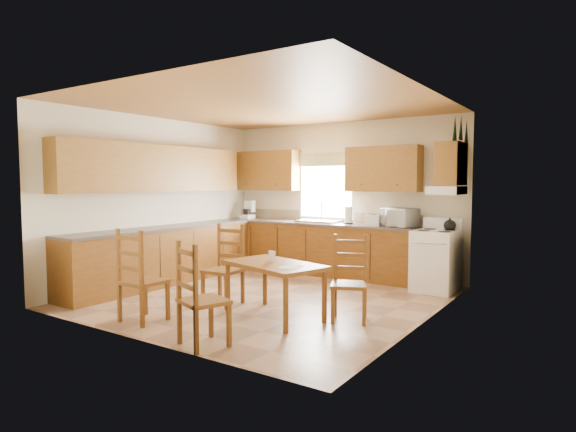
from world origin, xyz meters
The scene contains 35 objects.
floor centered at (0.00, 0.00, 0.00)m, with size 4.50×4.50×0.00m, color #967458.
ceiling centered at (0.00, 0.00, 2.70)m, with size 4.50×4.50×0.00m, color #9E6B33.
wall_left centered at (-2.25, 0.00, 1.35)m, with size 4.50×4.50×0.00m, color beige.
wall_right centered at (2.25, 0.00, 1.35)m, with size 4.50×4.50×0.00m, color beige.
wall_back centered at (0.00, 2.25, 1.35)m, with size 4.50×4.50×0.00m, color beige.
wall_front centered at (0.00, -2.25, 1.35)m, with size 4.50×4.50×0.00m, color beige.
lower_cab_back centered at (-0.38, 1.95, 0.44)m, with size 3.75×0.60×0.88m, color brown.
lower_cab_left centered at (-1.95, -0.15, 0.44)m, with size 0.60×3.60×0.88m, color brown.
counter_back centered at (-0.38, 1.95, 0.90)m, with size 3.75×0.63×0.04m, color #4C403B.
counter_left centered at (-1.95, -0.15, 0.90)m, with size 0.63×3.60×0.04m, color #4C403B.
backsplash centered at (-0.38, 2.24, 1.01)m, with size 3.75×0.01×0.18m, color #89765B.
upper_cab_back_left centered at (-1.55, 2.08, 1.85)m, with size 1.41×0.33×0.75m, color brown.
upper_cab_back_right centered at (0.86, 2.08, 1.85)m, with size 1.25×0.33×0.75m, color brown.
upper_cab_left centered at (-2.08, -0.15, 1.85)m, with size 0.33×3.60×0.75m, color brown.
upper_cab_stove centered at (2.08, 1.65, 1.90)m, with size 0.33×0.62×0.62m, color brown.
range_hood centered at (2.03, 1.65, 1.52)m, with size 0.44×0.62×0.12m, color silver.
window_frame centered at (-0.30, 2.22, 1.55)m, with size 1.13×0.02×1.18m, color silver.
window_pane centered at (-0.30, 2.21, 1.55)m, with size 1.05×0.01×1.10m, color white.
window_valance centered at (-0.30, 2.19, 2.05)m, with size 1.19×0.01×0.24m, color #517236.
sink_basin centered at (-0.30, 1.95, 0.94)m, with size 0.75×0.45×0.04m, color silver.
pine_decal_a centered at (2.21, 1.33, 2.38)m, with size 0.22×0.22×0.36m, color black.
pine_decal_b centered at (2.21, 1.65, 2.42)m, with size 0.22×0.22×0.36m, color black.
pine_decal_c centered at (2.21, 1.97, 2.38)m, with size 0.22×0.22×0.36m, color black.
stove centered at (1.88, 1.71, 0.45)m, with size 0.61×0.63×0.90m, color silver.
coffeemaker centered at (-1.91, 1.96, 1.08)m, with size 0.18×0.22×0.31m, color silver.
paper_towel centered at (0.28, 1.97, 1.07)m, with size 0.13×0.13×0.30m, color white.
toaster centered at (0.79, 1.85, 1.01)m, with size 0.23×0.15×0.19m, color silver.
microwave centered at (1.21, 1.95, 1.07)m, with size 0.50×0.36×0.30m, color silver.
dining_table centered at (0.67, -0.78, 0.33)m, with size 1.24×0.71×0.67m, color brown.
chair_near_left centered at (-0.52, -1.76, 0.55)m, with size 0.46×0.44×1.09m, color brown.
chair_near_right centered at (0.66, -1.99, 0.52)m, with size 0.44×0.42×1.05m, color brown.
chair_far_left centered at (-0.26, -0.66, 0.53)m, with size 0.45×0.42×1.06m, color brown.
chair_far_right centered at (1.49, -0.40, 0.50)m, with size 0.42×0.40×1.00m, color brown.
table_paper centered at (0.99, -0.89, 0.67)m, with size 0.21×0.28×0.00m, color white.
table_card centered at (0.59, -0.72, 0.73)m, with size 0.10×0.02×0.13m, color white.
Camera 1 is at (3.99, -5.46, 1.64)m, focal length 30.00 mm.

